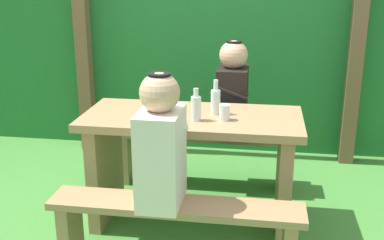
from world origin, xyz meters
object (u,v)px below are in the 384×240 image
at_px(person_black_coat, 233,92).
at_px(bottle_left, 196,107).
at_px(bench_far, 203,148).
at_px(bottle_right, 216,101).
at_px(drinking_glass, 224,112).
at_px(person_white_shirt, 161,145).
at_px(bench_near, 176,223).
at_px(picnic_table, 192,151).

bearing_deg(person_black_coat, bottle_left, -104.14).
relative_size(bench_far, person_black_coat, 1.95).
height_order(bottle_left, bottle_right, bottle_right).
height_order(drinking_glass, bottle_right, bottle_right).
xyz_separation_m(bench_far, bottle_right, (0.15, -0.54, 0.54)).
bearing_deg(bottle_right, bench_far, 104.96).
relative_size(person_white_shirt, person_black_coat, 1.00).
bearing_deg(bench_near, person_black_coat, 79.55).
bearing_deg(bottle_right, drinking_glass, -60.42).
bearing_deg(drinking_glass, person_white_shirt, -119.51).
bearing_deg(picnic_table, drinking_glass, -19.27).
bearing_deg(person_white_shirt, bench_near, -2.51).
bearing_deg(bench_near, bench_far, 90.00).
xyz_separation_m(bench_far, person_white_shirt, (-0.08, -1.18, 0.46)).
relative_size(bench_near, person_white_shirt, 1.95).
height_order(person_black_coat, drinking_glass, person_black_coat).
xyz_separation_m(bottle_left, bottle_right, (0.10, 0.16, 0.01)).
bearing_deg(bench_far, person_white_shirt, -93.68).
xyz_separation_m(bench_near, bench_far, (0.00, 1.18, 0.00)).
bearing_deg(picnic_table, bench_near, -90.00).
bearing_deg(picnic_table, bench_far, 90.00).
distance_m(person_white_shirt, person_black_coat, 1.21).
bearing_deg(bottle_left, bench_near, -94.95).
height_order(bench_near, person_white_shirt, person_white_shirt).
height_order(bench_far, drinking_glass, drinking_glass).
xyz_separation_m(person_white_shirt, bottle_left, (0.12, 0.48, 0.07)).
distance_m(person_white_shirt, bottle_right, 0.67).
bearing_deg(person_white_shirt, bottle_left, 76.17).
distance_m(picnic_table, bench_far, 0.62).
bearing_deg(bench_near, drinking_glass, 67.45).
height_order(bench_far, person_white_shirt, person_white_shirt).
bearing_deg(bottle_left, bench_far, 93.40).
relative_size(bench_far, person_white_shirt, 1.95).
bearing_deg(bottle_right, person_white_shirt, -109.25).
bearing_deg(bench_near, picnic_table, 90.00).
xyz_separation_m(bench_far, bottle_left, (0.04, -0.70, 0.53)).
distance_m(bench_near, bottle_right, 0.84).
distance_m(person_black_coat, bottle_left, 0.72).
xyz_separation_m(drinking_glass, bottle_right, (-0.07, 0.12, 0.04)).
bearing_deg(drinking_glass, picnic_table, 160.73).
height_order(picnic_table, person_black_coat, person_black_coat).
distance_m(bench_near, drinking_glass, 0.75).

